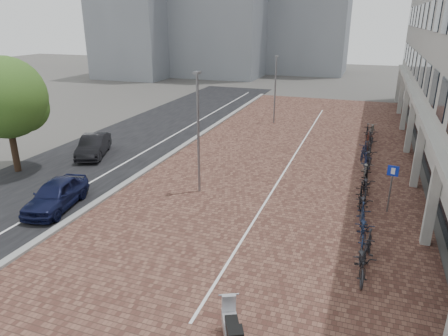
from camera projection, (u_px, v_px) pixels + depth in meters
ground at (168, 255)px, 14.83m from camera, size 140.00×140.00×0.00m
plaza_brick at (288, 160)px, 24.81m from camera, size 14.50×42.00×0.04m
street_asphalt at (130, 142)px, 28.28m from camera, size 8.00×50.00×0.03m
curb at (182, 147)px, 27.03m from camera, size 0.35×42.00×0.14m
lane_line at (156, 145)px, 27.65m from camera, size 0.12×44.00×0.00m
parking_line at (292, 160)px, 24.74m from camera, size 0.10×30.00×0.00m
car_navy at (56, 195)px, 18.32m from camera, size 2.24×4.08×1.32m
car_dark at (93, 146)px, 25.35m from camera, size 2.77×4.16×1.30m
scooter_front at (231, 329)px, 10.50m from camera, size 1.25×1.81×1.20m
parking_sign at (391, 182)px, 17.65m from camera, size 0.46×0.12×2.18m
lamp_near at (198, 135)px, 19.29m from camera, size 0.12×0.12×5.77m
lamp_far at (275, 91)px, 32.61m from camera, size 0.12×0.12×5.28m
street_tree at (9, 100)px, 21.70m from camera, size 4.33×4.33×6.30m
bike_row at (367, 170)px, 21.63m from camera, size 1.23×20.42×1.05m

